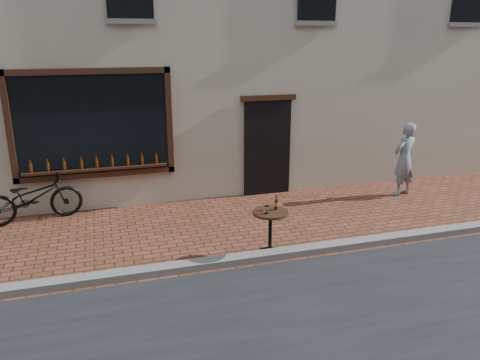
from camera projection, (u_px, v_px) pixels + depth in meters
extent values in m
plane|color=#562F1C|center=(228.00, 270.00, 7.43)|extent=(90.00, 90.00, 0.00)
cube|color=slate|center=(225.00, 261.00, 7.59)|extent=(90.00, 0.25, 0.12)
cube|color=black|center=(93.00, 124.00, 9.53)|extent=(3.00, 0.06, 2.00)
cube|color=black|center=(88.00, 71.00, 9.20)|extent=(3.24, 0.10, 0.12)
cube|color=black|center=(97.00, 174.00, 9.82)|extent=(3.24, 0.10, 0.12)
cube|color=black|center=(9.00, 129.00, 9.08)|extent=(0.12, 0.10, 2.24)
cube|color=black|center=(169.00, 121.00, 9.94)|extent=(0.12, 0.10, 2.24)
cube|color=black|center=(97.00, 169.00, 9.73)|extent=(2.90, 0.16, 0.05)
cube|color=black|center=(267.00, 148.00, 10.80)|extent=(1.10, 0.10, 2.20)
cube|color=black|center=(268.00, 98.00, 10.44)|extent=(1.30, 0.10, 0.12)
cylinder|color=#3D1C07|center=(31.00, 168.00, 9.36)|extent=(0.06, 0.06, 0.19)
cylinder|color=#3D1C07|center=(48.00, 167.00, 9.44)|extent=(0.06, 0.06, 0.19)
cylinder|color=#3D1C07|center=(64.00, 166.00, 9.53)|extent=(0.06, 0.06, 0.19)
cylinder|color=#3D1C07|center=(80.00, 165.00, 9.61)|extent=(0.06, 0.06, 0.19)
cylinder|color=#3D1C07|center=(96.00, 164.00, 9.70)|extent=(0.06, 0.06, 0.19)
cylinder|color=#3D1C07|center=(112.00, 162.00, 9.79)|extent=(0.06, 0.06, 0.19)
cylinder|color=#3D1C07|center=(127.00, 161.00, 9.87)|extent=(0.06, 0.06, 0.19)
cylinder|color=#3D1C07|center=(142.00, 160.00, 9.96)|extent=(0.06, 0.06, 0.19)
cylinder|color=#3D1C07|center=(157.00, 159.00, 10.04)|extent=(0.06, 0.06, 0.19)
imported|color=black|center=(33.00, 198.00, 9.29)|extent=(1.98, 1.02, 0.99)
cylinder|color=black|center=(270.00, 253.00, 7.97)|extent=(0.44, 0.44, 0.03)
cylinder|color=black|center=(270.00, 233.00, 7.87)|extent=(0.06, 0.06, 0.71)
cylinder|color=black|center=(270.00, 213.00, 7.76)|extent=(0.61, 0.61, 0.04)
cylinder|color=gold|center=(276.00, 204.00, 7.81)|extent=(0.06, 0.06, 0.06)
cylinder|color=white|center=(266.00, 210.00, 7.64)|extent=(0.08, 0.08, 0.13)
imported|color=gray|center=(404.00, 159.00, 10.80)|extent=(0.71, 0.57, 1.70)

